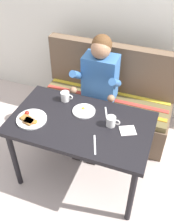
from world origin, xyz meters
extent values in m
plane|color=beige|center=(0.00, 0.00, 0.00)|extent=(8.00, 8.00, 0.00)
cube|color=silver|center=(0.00, 1.27, 1.30)|extent=(4.40, 0.10, 2.60)
cube|color=black|center=(0.00, 0.00, 0.71)|extent=(1.20, 0.70, 0.04)
cylinder|color=black|center=(-0.54, -0.29, 0.34)|extent=(0.05, 0.05, 0.69)
cylinder|color=black|center=(0.54, -0.29, 0.34)|extent=(0.05, 0.05, 0.69)
cylinder|color=black|center=(-0.54, 0.29, 0.34)|extent=(0.05, 0.05, 0.69)
cylinder|color=black|center=(0.54, 0.29, 0.34)|extent=(0.05, 0.05, 0.69)
cube|color=brown|center=(0.00, 0.72, 0.20)|extent=(1.44, 0.56, 0.40)
cube|color=brown|center=(0.00, 0.72, 0.43)|extent=(1.40, 0.52, 0.06)
cube|color=brown|center=(0.00, 0.94, 0.73)|extent=(1.44, 0.12, 0.54)
cube|color=orange|center=(0.00, 0.58, 0.46)|extent=(1.38, 0.05, 0.01)
cube|color=#C63D33|center=(0.00, 0.72, 0.46)|extent=(1.38, 0.05, 0.01)
cube|color=yellow|center=(0.00, 0.86, 0.46)|extent=(1.38, 0.05, 0.01)
cube|color=#3565A2|center=(-0.04, 0.66, 0.76)|extent=(0.34, 0.22, 0.48)
sphere|color=#9E7051|center=(-0.04, 0.64, 1.09)|extent=(0.19, 0.19, 0.19)
sphere|color=brown|center=(-0.04, 0.67, 1.12)|extent=(0.19, 0.19, 0.19)
cylinder|color=#3565A2|center=(-0.23, 0.52, 0.83)|extent=(0.07, 0.29, 0.23)
cylinder|color=#3565A2|center=(0.15, 0.52, 0.83)|extent=(0.07, 0.29, 0.23)
sphere|color=#9E7051|center=(-0.23, 0.40, 0.73)|extent=(0.07, 0.07, 0.07)
sphere|color=#9E7051|center=(0.15, 0.40, 0.73)|extent=(0.07, 0.07, 0.07)
cylinder|color=#232333|center=(-0.13, 0.49, 0.52)|extent=(0.09, 0.34, 0.09)
cylinder|color=#232333|center=(-0.13, 0.32, 0.26)|extent=(0.08, 0.08, 0.52)
cube|color=black|center=(-0.13, 0.26, 0.03)|extent=(0.09, 0.20, 0.05)
cylinder|color=#232333|center=(0.04, 0.49, 0.52)|extent=(0.09, 0.34, 0.09)
cylinder|color=#232333|center=(0.04, 0.32, 0.26)|extent=(0.08, 0.08, 0.52)
cube|color=black|center=(0.04, 0.26, 0.03)|extent=(0.09, 0.20, 0.05)
cylinder|color=white|center=(-0.40, -0.12, 0.74)|extent=(0.26, 0.26, 0.02)
cube|color=brown|center=(-0.44, -0.14, 0.76)|extent=(0.10, 0.09, 0.02)
cube|color=olive|center=(-0.39, -0.17, 0.76)|extent=(0.09, 0.09, 0.02)
cube|color=brown|center=(-0.40, -0.16, 0.76)|extent=(0.08, 0.07, 0.02)
sphere|color=red|center=(-0.46, -0.09, 0.76)|extent=(0.04, 0.04, 0.04)
ellipsoid|color=#CC6623|center=(-0.35, -0.16, 0.76)|extent=(0.06, 0.05, 0.02)
cylinder|color=white|center=(-0.02, 0.13, 0.74)|extent=(0.20, 0.20, 0.01)
ellipsoid|color=white|center=(-0.02, 0.13, 0.75)|extent=(0.09, 0.08, 0.01)
sphere|color=yellow|center=(-0.03, 0.14, 0.76)|extent=(0.03, 0.03, 0.03)
cylinder|color=white|center=(0.25, 0.05, 0.77)|extent=(0.08, 0.08, 0.09)
cylinder|color=brown|center=(0.25, 0.05, 0.81)|extent=(0.07, 0.07, 0.01)
torus|color=white|center=(0.30, 0.05, 0.78)|extent=(0.05, 0.01, 0.05)
cylinder|color=white|center=(-0.24, 0.23, 0.77)|extent=(0.08, 0.08, 0.09)
cylinder|color=brown|center=(-0.24, 0.23, 0.81)|extent=(0.07, 0.07, 0.01)
torus|color=white|center=(-0.19, 0.23, 0.78)|extent=(0.05, 0.01, 0.05)
cube|color=silver|center=(0.39, 0.03, 0.73)|extent=(0.16, 0.15, 0.01)
cube|color=silver|center=(0.17, 0.18, 0.73)|extent=(0.08, 0.16, 0.00)
cube|color=silver|center=(0.19, -0.20, 0.73)|extent=(0.08, 0.19, 0.00)
camera|label=1|loc=(0.62, -1.52, 2.23)|focal=42.52mm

